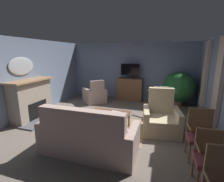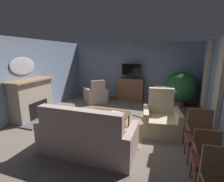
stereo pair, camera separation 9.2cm
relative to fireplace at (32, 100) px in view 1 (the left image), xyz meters
The scene contains 21 objects.
ground_plane 2.61m from the fireplace, ahead, with size 6.21×7.32×0.04m, color #665B51.
wall_back 4.33m from the fireplace, 53.74° to the left, with size 6.21×0.10×2.55m, color slate.
wall_left 0.74m from the fireplace, behind, with size 0.10×7.32×2.55m, color slate.
curtain_panel_near 5.36m from the fireplace, ahead, with size 0.10×0.44×2.15m, color #B2A393.
curtain_panel_far 5.71m from the fireplace, 21.04° to the left, with size 0.10×0.44×2.15m, color #B2A393.
rug_central 2.65m from the fireplace, ahead, with size 2.07×1.62×0.01m, color #8E704C.
fireplace is the anchor object (origin of this frame).
wall_mirror_oval 1.11m from the fireplace, behind, with size 0.06×0.94×0.56m, color #B2B7BF.
tv_cabinet 4.02m from the fireplace, 50.43° to the left, with size 1.11×0.49×1.00m.
television 4.05m from the fireplace, 49.95° to the left, with size 0.83×0.20×0.64m.
coffee_table 2.61m from the fireplace, ahead, with size 1.12×0.59×0.46m.
tv_remote 2.77m from the fireplace, ahead, with size 0.17×0.05×0.02m, color black.
folded_newspaper 2.77m from the fireplace, ahead, with size 0.30×0.22×0.01m, color silver.
sofa_floral 2.86m from the fireplace, 25.44° to the right, with size 2.02×0.86×1.07m.
armchair_by_fireplace 4.01m from the fireplace, ahead, with size 1.04×1.00×1.17m.
armchair_angled_to_table 2.60m from the fireplace, 62.61° to the left, with size 1.18×1.18×1.01m.
side_chair_beside_plant 4.96m from the fireplace, 16.41° to the right, with size 0.45×0.44×0.90m.
side_chair_far_end 4.80m from the fireplace, ahead, with size 0.52×0.45×1.01m.
potted_plant_tall_palm_by_window 4.35m from the fireplace, 23.41° to the left, with size 1.01×0.93×0.99m.
potted_plant_small_fern_corner 5.42m from the fireplace, 32.21° to the left, with size 1.22×1.22×1.39m.
cat 1.38m from the fireplace, 19.32° to the left, with size 0.66×0.47×0.23m.
Camera 1 is at (1.46, -4.05, 2.07)m, focal length 26.22 mm.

